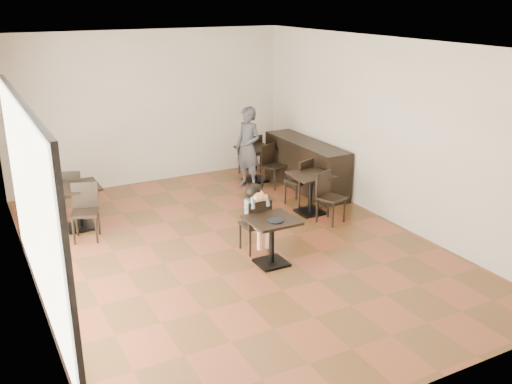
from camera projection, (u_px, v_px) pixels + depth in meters
floor at (233, 248)px, 9.18m from camera, size 6.00×8.00×0.01m
ceiling at (230, 44)px, 8.12m from camera, size 6.00×8.00×0.01m
wall_back at (150, 108)px, 11.98m from camera, size 6.00×0.01×3.20m
wall_front at (418, 252)px, 5.32m from camera, size 6.00×0.01×3.20m
wall_left at (22, 181)px, 7.32m from camera, size 0.01×8.00×3.20m
wall_right at (386, 131)px, 9.98m from camera, size 0.01×8.00×3.20m
storefront_window at (32, 207)px, 6.98m from camera, size 0.04×4.50×2.60m
child_table at (272, 242)px, 8.53m from camera, size 0.69×0.69×0.73m
child_chair at (255, 225)px, 8.96m from camera, size 0.40×0.40×0.88m
child at (255, 218)px, 8.92m from camera, size 0.40×0.56×1.11m
plate at (275, 221)px, 8.32m from camera, size 0.25×0.25×0.01m
pizza_slice at (260, 197)px, 8.63m from camera, size 0.26×0.20×0.06m
adult_patron at (248, 148)px, 11.79m from camera, size 0.59×0.72×1.71m
cafe_table_mid at (310, 194)px, 10.52m from camera, size 0.92×0.92×0.76m
cafe_table_left at (78, 207)px, 9.84m from camera, size 0.94×0.94×0.78m
cafe_table_back at (255, 164)px, 12.35m from camera, size 0.90×0.90×0.75m
chair_mid_a at (298, 181)px, 10.99m from camera, size 0.52×0.52×0.91m
chair_mid_b at (331, 198)px, 10.07m from camera, size 0.52×0.52×0.91m
chair_left_a at (72, 193)px, 10.27m from camera, size 0.54×0.54×0.94m
chair_left_b at (85, 213)px, 9.35m from camera, size 0.54×0.54×0.94m
chair_back_a at (250, 154)px, 12.85m from camera, size 0.51×0.51×0.90m
chair_back_b at (274, 167)px, 11.93m from camera, size 0.51×0.51×0.90m
service_counter at (306, 165)px, 11.85m from camera, size 0.60×2.40×1.00m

